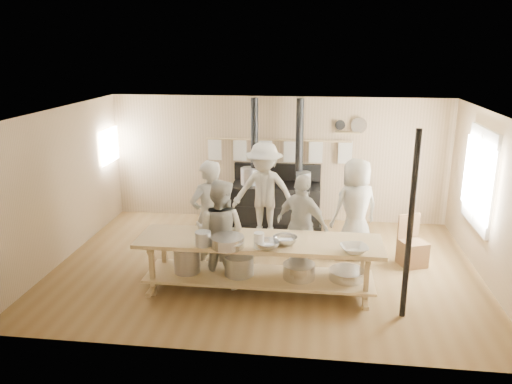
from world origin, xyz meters
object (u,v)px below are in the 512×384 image
at_px(cook_center, 355,209).
at_px(chair, 412,251).
at_px(cook_left, 220,233).
at_px(cook_by_window, 264,192).
at_px(cook_far_left, 209,216).
at_px(stove, 276,200).
at_px(prep_table, 258,260).
at_px(roasting_pan, 216,228).
at_px(cook_right, 302,225).

bearing_deg(cook_center, chair, 137.59).
distance_m(cook_left, cook_by_window, 1.96).
xyz_separation_m(cook_far_left, cook_left, (0.27, -0.47, -0.09)).
relative_size(stove, cook_center, 1.47).
height_order(prep_table, cook_center, cook_center).
bearing_deg(cook_far_left, roasting_pan, 72.19).
relative_size(cook_right, chair, 1.94).
height_order(cook_left, chair, cook_left).
distance_m(stove, cook_far_left, 2.52).
distance_m(cook_center, cook_right, 1.20).
xyz_separation_m(cook_center, roasting_pan, (-2.19, -1.28, 0.02)).
height_order(cook_far_left, cook_center, cook_far_left).
bearing_deg(roasting_pan, cook_right, 20.12).
xyz_separation_m(prep_table, chair, (2.47, 1.28, -0.27)).
distance_m(stove, cook_center, 2.14).
distance_m(cook_right, roasting_pan, 1.39).
distance_m(cook_center, cook_by_window, 1.76).
relative_size(cook_by_window, roasting_pan, 4.18).
height_order(stove, prep_table, stove).
distance_m(cook_left, chair, 3.32).
xyz_separation_m(cook_right, roasting_pan, (-1.30, -0.48, 0.07)).
xyz_separation_m(prep_table, cook_far_left, (-0.88, 0.69, 0.41)).
xyz_separation_m(cook_left, roasting_pan, (-0.07, 0.03, 0.06)).
relative_size(stove, prep_table, 0.72).
relative_size(stove, cook_left, 1.54).
bearing_deg(cook_left, cook_center, -135.95).
height_order(prep_table, chair, chair).
height_order(cook_center, cook_by_window, cook_by_window).
height_order(prep_table, cook_left, cook_left).
relative_size(cook_far_left, cook_left, 1.11).
distance_m(cook_far_left, cook_left, 0.55).
height_order(cook_left, roasting_pan, cook_left).
relative_size(cook_left, cook_center, 0.95).
height_order(chair, roasting_pan, roasting_pan).
bearing_deg(prep_table, stove, 89.96).
height_order(stove, cook_center, stove).
distance_m(cook_far_left, chair, 3.47).
relative_size(cook_center, roasting_pan, 3.91).
distance_m(stove, prep_table, 3.02).
distance_m(stove, cook_right, 2.39).
bearing_deg(cook_far_left, prep_table, 100.10).
bearing_deg(cook_left, chair, -148.65).
xyz_separation_m(stove, prep_table, (-0.00, -3.02, -0.00)).
bearing_deg(cook_far_left, cook_by_window, -159.14).
relative_size(stove, cook_far_left, 1.40).
bearing_deg(chair, cook_far_left, 167.44).
xyz_separation_m(cook_far_left, chair, (3.35, 0.59, -0.68)).
height_order(prep_table, cook_right, cook_right).
distance_m(cook_by_window, roasting_pan, 1.95).
xyz_separation_m(stove, cook_by_window, (-0.15, -0.89, 0.42)).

